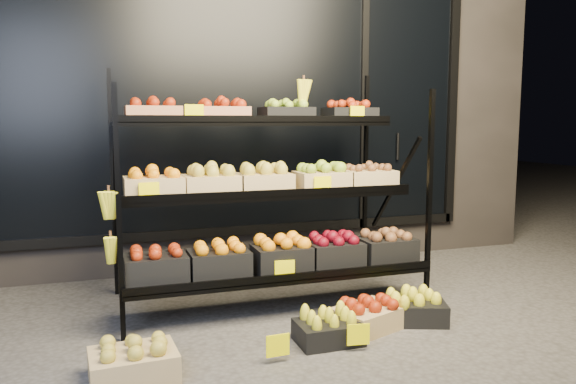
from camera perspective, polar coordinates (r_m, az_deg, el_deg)
name	(u,v)px	position (r m, az deg, el deg)	size (l,w,h in m)	color
ground	(298,331)	(3.56, 1.03, -13.95)	(24.00, 24.00, 0.00)	#514F4C
building	(211,75)	(5.84, -7.82, 11.69)	(6.00, 2.08, 3.50)	#2D2826
display_rack	(267,193)	(3.92, -2.11, -0.09)	(2.18, 1.02, 1.71)	black
tag_floor_a	(278,353)	(3.11, -1.04, -15.99)	(0.13, 0.01, 0.12)	#FFF300
tag_floor_b	(358,341)	(3.27, 7.15, -14.82)	(0.13, 0.01, 0.12)	#FFF300
floor_crate_left	(133,360)	(3.02, -15.45, -16.15)	(0.44, 0.33, 0.21)	tan
floor_crate_midleft	(328,328)	(3.37, 4.11, -13.60)	(0.37, 0.27, 0.19)	black
floor_crate_midright	(368,314)	(3.60, 8.14, -12.17)	(0.48, 0.42, 0.20)	tan
floor_crate_right	(414,307)	(3.78, 12.63, -11.34)	(0.48, 0.42, 0.20)	black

